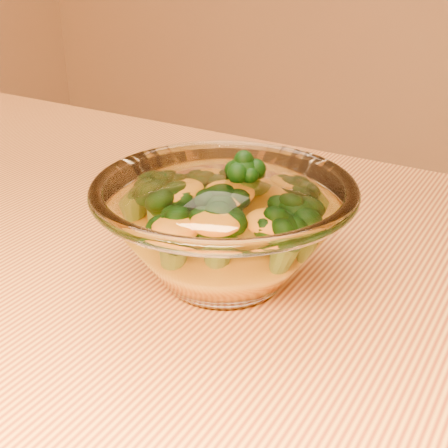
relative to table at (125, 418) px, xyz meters
The scene contains 4 objects.
table is the anchor object (origin of this frame).
glass_bowl 0.17m from the table, 59.86° to the left, with size 0.20×0.20×0.09m.
cheese_sauce 0.15m from the table, 59.86° to the left, with size 0.11×0.11×0.03m, color #FFAD15.
broccoli_heap 0.18m from the table, 62.63° to the left, with size 0.14×0.12×0.07m.
Camera 1 is at (0.26, -0.28, 1.00)m, focal length 50.00 mm.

